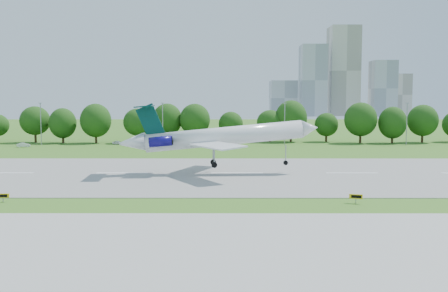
% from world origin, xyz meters
% --- Properties ---
extents(ground, '(600.00, 600.00, 0.00)m').
position_xyz_m(ground, '(0.00, 0.00, 0.00)').
color(ground, '#35671B').
rests_on(ground, ground).
extents(runway, '(400.00, 45.00, 0.08)m').
position_xyz_m(runway, '(0.00, 25.00, 0.04)').
color(runway, gray).
rests_on(runway, ground).
extents(taxiway, '(400.00, 23.00, 0.08)m').
position_xyz_m(taxiway, '(0.00, -18.00, 0.04)').
color(taxiway, '#ADADA8').
rests_on(taxiway, ground).
extents(tree_line, '(288.40, 8.40, 10.40)m').
position_xyz_m(tree_line, '(0.00, 92.00, 6.19)').
color(tree_line, '#382314').
rests_on(tree_line, ground).
extents(light_poles, '(175.90, 0.25, 12.19)m').
position_xyz_m(light_poles, '(-2.50, 82.00, 6.34)').
color(light_poles, gray).
rests_on(light_poles, ground).
extents(skyline, '(127.00, 52.00, 80.00)m').
position_xyz_m(skyline, '(100.16, 390.61, 30.46)').
color(skyline, '#B2B2B7').
rests_on(skyline, ground).
extents(airliner, '(34.65, 25.08, 10.94)m').
position_xyz_m(airliner, '(-3.97, 24.87, 6.49)').
color(airliner, white).
rests_on(airliner, ground).
extents(taxi_sign_left, '(1.50, 0.32, 1.05)m').
position_xyz_m(taxi_sign_left, '(-29.70, 0.15, 0.77)').
color(taxi_sign_left, gray).
rests_on(taxi_sign_left, ground).
extents(taxi_sign_centre, '(1.60, 0.61, 1.13)m').
position_xyz_m(taxi_sign_centre, '(13.93, -0.63, 0.84)').
color(taxi_sign_centre, gray).
rests_on(taxi_sign_centre, ground).
extents(service_vehicle_a, '(3.79, 2.64, 1.18)m').
position_xyz_m(service_vehicle_a, '(-57.76, 75.98, 0.59)').
color(service_vehicle_a, silver).
rests_on(service_vehicle_a, ground).
extents(service_vehicle_b, '(3.58, 2.71, 1.14)m').
position_xyz_m(service_vehicle_b, '(-33.53, 84.44, 0.57)').
color(service_vehicle_b, white).
rests_on(service_vehicle_b, ground).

